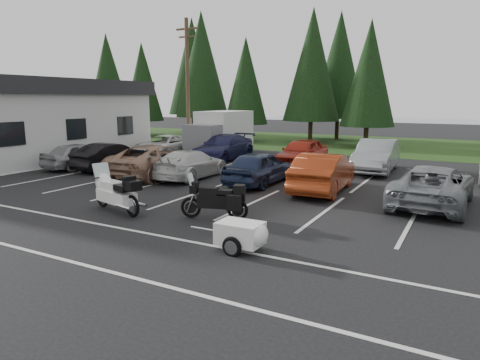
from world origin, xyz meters
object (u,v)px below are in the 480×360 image
object	(u,v)px
car_near_0	(80,155)
box_truck	(217,133)
car_near_2	(156,160)
car_near_5	(324,172)
building	(6,120)
utility_pole	(188,84)
touring_motorcycle	(116,189)
cargo_trailer	(240,236)
car_near_4	(260,168)
car_near_3	(191,164)
car_far_2	(302,153)
car_far_1	(223,147)
car_near_1	(111,156)
car_far_0	(165,146)
car_near_6	(433,186)
car_far_3	(377,156)
adventure_motorcycle	(214,196)

from	to	relation	value
car_near_0	box_truck	bearing A→B (deg)	-109.34
car_near_2	car_near_5	world-z (taller)	car_near_5
building	utility_pole	size ratio (longest dim) A/B	1.73
utility_pole	touring_motorcycle	xyz separation A→B (m)	(7.09, -14.16, -3.90)
cargo_trailer	box_truck	bearing A→B (deg)	122.93
building	car_near_4	bearing A→B (deg)	1.44
building	car_near_3	size ratio (longest dim) A/B	3.36
car_far_2	car_near_0	bearing A→B (deg)	-148.16
car_far_1	touring_motorcycle	distance (m)	12.95
car_far_1	touring_motorcycle	size ratio (longest dim) A/B	1.86
car_near_0	cargo_trailer	bearing A→B (deg)	154.73
car_near_1	car_far_0	bearing A→B (deg)	-78.92
car_near_2	car_near_6	distance (m)	12.48
utility_pole	car_near_5	bearing A→B (deg)	-32.37
car_near_0	touring_motorcycle	size ratio (longest dim) A/B	1.45
building	car_near_3	xyz separation A→B (m)	(13.64, 0.19, -1.78)
building	utility_pole	world-z (taller)	utility_pole
utility_pole	cargo_trailer	distance (m)	20.33
building	car_far_3	distance (m)	22.03
box_truck	adventure_motorcycle	distance (m)	16.20
cargo_trailer	car_near_6	bearing A→B (deg)	62.09
car_far_0	touring_motorcycle	bearing A→B (deg)	-58.20
box_truck	touring_motorcycle	distance (m)	15.54
car_near_2	touring_motorcycle	xyz separation A→B (m)	(3.31, -6.07, 0.02)
car_far_0	car_near_0	bearing A→B (deg)	-99.22
car_far_1	touring_motorcycle	bearing A→B (deg)	-76.34
building	touring_motorcycle	bearing A→B (deg)	-22.23
car_near_2	adventure_motorcycle	world-z (taller)	car_near_2
box_truck	car_near_6	world-z (taller)	box_truck
box_truck	car_near_2	world-z (taller)	box_truck
car_near_1	adventure_motorcycle	world-z (taller)	adventure_motorcycle
touring_motorcycle	box_truck	bearing A→B (deg)	123.84
car_near_2	car_far_1	size ratio (longest dim) A/B	1.04
utility_pole	car_near_5	xyz separation A→B (m)	(12.12, -7.68, -3.91)
car_far_0	cargo_trailer	size ratio (longest dim) A/B	3.10
box_truck	car_near_6	bearing A→B (deg)	-31.39
car_near_3	cargo_trailer	bearing A→B (deg)	129.24
utility_pole	car_near_3	size ratio (longest dim) A/B	1.94
car_near_5	car_near_4	bearing A→B (deg)	-5.96
car_near_4	touring_motorcycle	size ratio (longest dim) A/B	1.51
car_near_5	touring_motorcycle	distance (m)	8.21
car_near_4	adventure_motorcycle	world-z (taller)	car_near_4
car_near_3	car_near_2	bearing A→B (deg)	6.10
car_near_4	car_far_3	world-z (taller)	car_far_3
car_near_4	touring_motorcycle	distance (m)	6.92
car_far_0	touring_motorcycle	distance (m)	14.24
cargo_trailer	touring_motorcycle	bearing A→B (deg)	166.22
car_far_0	car_far_1	world-z (taller)	car_far_1
box_truck	car_far_3	distance (m)	11.27
car_near_4	car_near_5	bearing A→B (deg)	178.65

